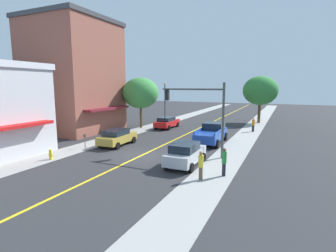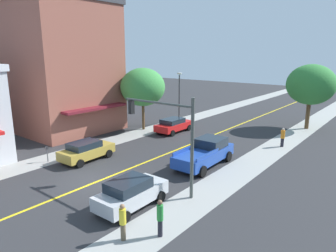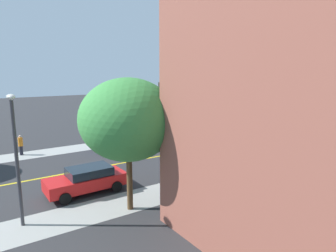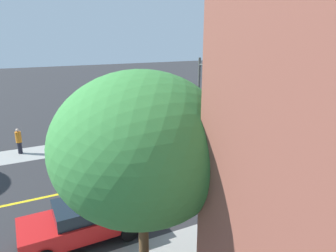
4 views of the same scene
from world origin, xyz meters
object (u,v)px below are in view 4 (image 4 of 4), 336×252
street_tree_left_near (141,147)px  pedestrian_yellow_shirt (249,112)px  pedestrian_orange_shirt (19,140)px  silver_sedan_right_curb (242,121)px  blue_pickup_truck (152,135)px  traffic_light_mast (211,85)px  red_sedan_left_curb (84,220)px  gold_sedan_left_curb (295,165)px  pedestrian_green_shirt (230,110)px

street_tree_left_near → pedestrian_yellow_shirt: (13.50, -15.82, -3.73)m
pedestrian_yellow_shirt → pedestrian_orange_shirt: 18.87m
pedestrian_orange_shirt → silver_sedan_right_curb: bearing=-129.1°
street_tree_left_near → pedestrian_yellow_shirt: bearing=-49.5°
blue_pickup_truck → traffic_light_mast: bearing=-174.9°
traffic_light_mast → red_sedan_left_curb: size_ratio=1.29×
gold_sedan_left_curb → pedestrian_yellow_shirt: 11.57m
street_tree_left_near → pedestrian_green_shirt: 20.95m
pedestrian_orange_shirt → pedestrian_green_shirt: size_ratio=0.95×
pedestrian_orange_shirt → red_sedan_left_curb: bearing=160.3°
street_tree_left_near → silver_sedan_right_curb: street_tree_left_near is taller
red_sedan_left_curb → blue_pickup_truck: 10.14m
blue_pickup_truck → red_sedan_left_curb: bearing=49.9°
street_tree_left_near → traffic_light_mast: (11.86, -10.42, -0.73)m
red_sedan_left_curb → street_tree_left_near: bearing=107.3°
blue_pickup_truck → pedestrian_green_shirt: size_ratio=3.18×
street_tree_left_near → traffic_light_mast: size_ratio=1.14×
red_sedan_left_curb → pedestrian_orange_shirt: (10.91, 1.94, 0.12)m
street_tree_left_near → blue_pickup_truck: (11.28, -5.25, -3.73)m
blue_pickup_truck → pedestrian_green_shirt: bearing=-161.6°
traffic_light_mast → pedestrian_yellow_shirt: size_ratio=3.33×
gold_sedan_left_curb → pedestrian_orange_shirt: pedestrian_orange_shirt is taller
red_sedan_left_curb → pedestrian_green_shirt: pedestrian_green_shirt is taller
red_sedan_left_curb → gold_sedan_left_curb: gold_sedan_left_curb is taller
silver_sedan_right_curb → pedestrian_green_shirt: size_ratio=2.36×
traffic_light_mast → gold_sedan_left_curb: (-8.48, 0.21, -3.15)m
traffic_light_mast → silver_sedan_right_curb: 4.32m
pedestrian_yellow_shirt → pedestrian_green_shirt: bearing=-85.7°
red_sedan_left_curb → pedestrian_green_shirt: 19.27m
street_tree_left_near → blue_pickup_truck: 12.99m
street_tree_left_near → pedestrian_orange_shirt: street_tree_left_near is taller
street_tree_left_near → red_sedan_left_curb: (3.37, 1.10, -3.89)m
silver_sedan_right_curb → pedestrian_orange_shirt: size_ratio=2.48×
red_sedan_left_curb → pedestrian_yellow_shirt: size_ratio=2.57×
blue_pickup_truck → pedestrian_yellow_shirt: size_ratio=3.26×
gold_sedan_left_curb → pedestrian_green_shirt: (11.24, -4.34, 0.18)m
red_sedan_left_curb → pedestrian_orange_shirt: bearing=-80.7°
gold_sedan_left_curb → silver_sedan_right_curb: silver_sedan_right_curb is taller
silver_sedan_right_curb → blue_pickup_truck: size_ratio=0.74×
gold_sedan_left_curb → pedestrian_green_shirt: size_ratio=2.42×
red_sedan_left_curb → gold_sedan_left_curb: bearing=179.3°
red_sedan_left_curb → silver_sedan_right_curb: (8.22, -14.52, 0.06)m
blue_pickup_truck → pedestrian_yellow_shirt: blue_pickup_truck is taller
silver_sedan_right_curb → red_sedan_left_curb: bearing=28.8°
blue_pickup_truck → pedestrian_orange_shirt: 8.82m
pedestrian_green_shirt → blue_pickup_truck: bearing=142.0°
red_sedan_left_curb → blue_pickup_truck: size_ratio=0.79×
traffic_light_mast → pedestrian_orange_shirt: size_ratio=3.41×
blue_pickup_truck → pedestrian_orange_shirt: (3.01, 8.29, -0.04)m
traffic_light_mast → pedestrian_orange_shirt: bearing=-100.2°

